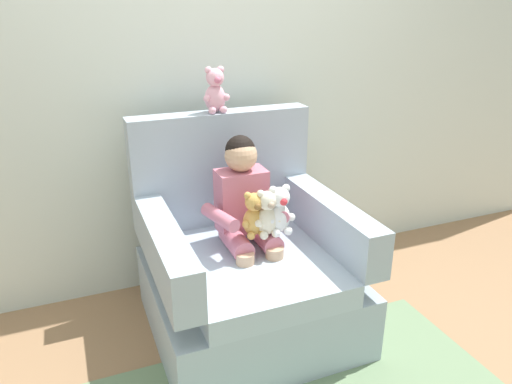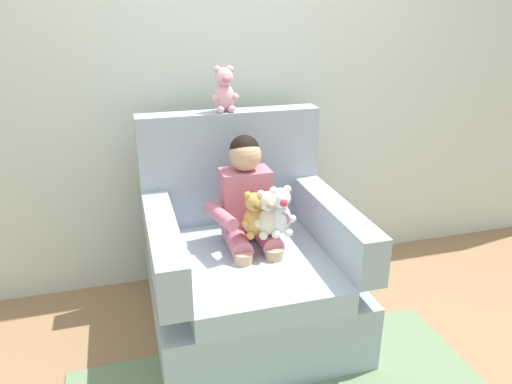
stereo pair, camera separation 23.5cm
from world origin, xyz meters
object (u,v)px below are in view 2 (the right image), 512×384
(seated_child, at_px, (249,207))
(plush_white, at_px, (280,212))
(plush_honey, at_px, (254,215))
(plush_pink_on_backrest, at_px, (224,91))
(armchair, at_px, (248,268))
(plush_cream, at_px, (267,215))

(seated_child, xyz_separation_m, plush_white, (0.12, -0.15, 0.02))
(seated_child, bearing_deg, plush_honey, -90.85)
(seated_child, relative_size, plush_pink_on_backrest, 3.33)
(plush_white, bearing_deg, armchair, 139.80)
(armchair, height_order, plush_honey, armchair)
(armchair, distance_m, plush_pink_on_backrest, 0.97)
(seated_child, xyz_separation_m, plush_honey, (-0.00, -0.13, 0.01))
(plush_cream, xyz_separation_m, plush_pink_on_backrest, (-0.10, 0.48, 0.54))
(armchair, height_order, plush_cream, armchair)
(plush_cream, bearing_deg, plush_white, 16.40)
(plush_honey, xyz_separation_m, plush_white, (0.13, -0.02, 0.01))
(armchair, relative_size, plush_honey, 4.67)
(plush_cream, xyz_separation_m, plush_honey, (-0.06, 0.02, -0.00))
(plush_white, bearing_deg, seated_child, 127.17)
(plush_white, height_order, plush_pink_on_backrest, plush_pink_on_backrest)
(armchair, relative_size, seated_child, 1.37)
(plush_white, bearing_deg, plush_pink_on_backrest, 105.87)
(armchair, relative_size, plush_white, 4.32)
(plush_cream, distance_m, plush_honey, 0.07)
(armchair, relative_size, plush_cream, 4.51)
(seated_child, relative_size, plush_cream, 3.30)
(armchair, bearing_deg, plush_white, -36.94)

